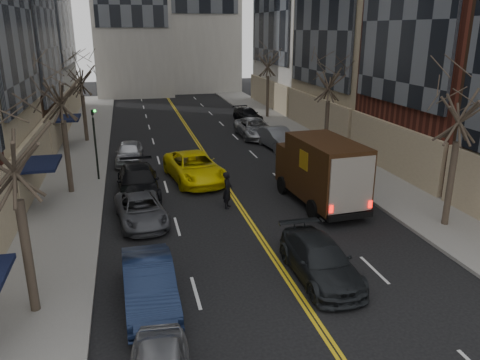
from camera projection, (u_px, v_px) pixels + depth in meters
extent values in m
cube|color=slate|center=(79.00, 160.00, 32.92)|extent=(4.00, 66.00, 0.15)
cube|color=slate|center=(317.00, 146.00, 36.94)|extent=(4.00, 66.00, 0.15)
cube|color=black|center=(38.00, 164.00, 23.65)|extent=(2.00, 3.00, 0.15)
cube|color=black|center=(22.00, 185.00, 23.78)|extent=(0.20, 3.00, 2.50)
cube|color=black|center=(66.00, 118.00, 35.67)|extent=(2.00, 3.00, 0.15)
cube|color=black|center=(55.00, 132.00, 35.79)|extent=(0.20, 3.00, 2.50)
cylinder|color=#382D23|center=(28.00, 257.00, 14.79)|extent=(0.30, 0.30, 3.83)
cylinder|color=#382D23|center=(68.00, 157.00, 25.84)|extent=(0.30, 0.30, 4.05)
cylinder|color=#382D23|center=(85.00, 118.00, 37.91)|extent=(0.30, 0.30, 3.69)
cylinder|color=#382D23|center=(450.00, 184.00, 21.47)|extent=(0.30, 0.30, 3.96)
cylinder|color=#382D23|center=(326.00, 127.00, 34.44)|extent=(0.30, 0.30, 3.78)
cylinder|color=#382D23|center=(268.00, 96.00, 48.24)|extent=(0.30, 0.30, 4.14)
cylinder|color=black|center=(96.00, 149.00, 28.04)|extent=(0.12, 0.12, 3.80)
imported|color=black|center=(92.00, 110.00, 27.31)|extent=(0.15, 0.18, 0.90)
sphere|color=#0CE526|center=(95.00, 111.00, 27.27)|extent=(0.14, 0.14, 0.14)
cube|color=black|center=(319.00, 194.00, 24.80)|extent=(2.71, 6.73, 0.31)
cube|color=black|center=(301.00, 163.00, 26.68)|extent=(2.53, 1.91, 2.16)
cube|color=black|center=(326.00, 170.00, 23.82)|extent=(2.81, 5.20, 3.09)
cube|color=black|center=(350.00, 216.00, 21.92)|extent=(2.38, 0.35, 0.31)
cube|color=red|center=(331.00, 209.00, 21.47)|extent=(0.19, 0.07, 0.36)
cube|color=red|center=(370.00, 204.00, 22.06)|extent=(0.19, 0.07, 0.36)
cube|color=gold|center=(304.00, 160.00, 23.32)|extent=(0.10, 0.93, 0.93)
cube|color=gold|center=(348.00, 156.00, 24.04)|extent=(0.10, 0.93, 0.93)
cylinder|color=black|center=(283.00, 185.00, 26.44)|extent=(0.35, 1.01, 0.99)
cylinder|color=black|center=(321.00, 181.00, 27.13)|extent=(0.35, 1.01, 0.99)
cylinder|color=black|center=(313.00, 209.00, 22.89)|extent=(0.35, 1.01, 0.99)
cylinder|color=black|center=(357.00, 204.00, 23.58)|extent=(0.35, 1.01, 0.99)
imported|color=black|center=(320.00, 260.00, 17.43)|extent=(2.02, 4.95, 1.43)
cube|color=black|center=(314.00, 238.00, 17.92)|extent=(0.13, 0.04, 0.09)
cube|color=blue|center=(314.00, 238.00, 17.89)|extent=(0.10, 0.01, 0.06)
imported|color=yellow|center=(194.00, 167.00, 28.60)|extent=(3.59, 6.37, 1.68)
imported|color=black|center=(228.00, 190.00, 24.18)|extent=(0.72, 0.84, 1.94)
imported|color=#101B35|center=(149.00, 284.00, 15.67)|extent=(1.80, 4.81, 1.57)
imported|color=#484A4F|center=(141.00, 210.00, 22.41)|extent=(2.66, 4.87, 1.29)
imported|color=black|center=(138.00, 182.00, 25.98)|extent=(2.30, 5.56, 1.61)
imported|color=#ABAEB3|center=(129.00, 152.00, 32.37)|extent=(2.10, 4.51, 1.49)
imported|color=#53565C|center=(277.00, 138.00, 36.30)|extent=(2.30, 5.05, 1.61)
imported|color=#9DA0A5|center=(255.00, 128.00, 39.98)|extent=(2.66, 5.74, 1.59)
imported|color=black|center=(248.00, 115.00, 46.83)|extent=(2.48, 4.80, 1.33)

